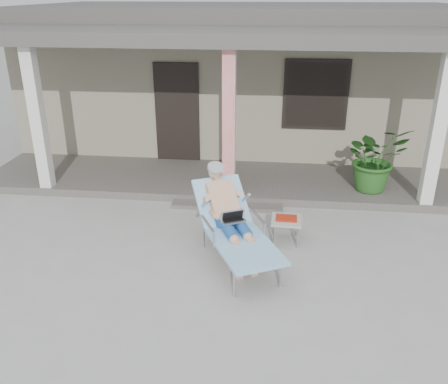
# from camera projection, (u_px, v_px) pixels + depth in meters

# --- Properties ---
(ground) EXTENTS (60.00, 60.00, 0.00)m
(ground) POSITION_uv_depth(u_px,v_px,m) (214.00, 262.00, 6.87)
(ground) COLOR #9E9E99
(ground) RESTS_ON ground
(house) EXTENTS (10.40, 5.40, 3.30)m
(house) POSITION_uv_depth(u_px,v_px,m) (246.00, 73.00, 12.15)
(house) COLOR gray
(house) RESTS_ON ground
(porch_deck) EXTENTS (10.00, 2.00, 0.15)m
(porch_deck) POSITION_uv_depth(u_px,v_px,m) (233.00, 181.00, 9.58)
(porch_deck) COLOR #605B56
(porch_deck) RESTS_ON ground
(porch_overhang) EXTENTS (10.00, 2.30, 2.85)m
(porch_overhang) POSITION_uv_depth(u_px,v_px,m) (234.00, 41.00, 8.46)
(porch_overhang) COLOR silver
(porch_overhang) RESTS_ON porch_deck
(porch_step) EXTENTS (2.00, 0.30, 0.07)m
(porch_step) POSITION_uv_depth(u_px,v_px,m) (227.00, 206.00, 8.55)
(porch_step) COLOR #605B56
(porch_step) RESTS_ON ground
(lounger) EXTENTS (1.52, 2.06, 1.30)m
(lounger) POSITION_uv_depth(u_px,v_px,m) (232.00, 206.00, 6.73)
(lounger) COLOR #B7B7BC
(lounger) RESTS_ON ground
(side_table) EXTENTS (0.47, 0.47, 0.41)m
(side_table) POSITION_uv_depth(u_px,v_px,m) (286.00, 221.00, 7.30)
(side_table) COLOR #A9A9A5
(side_table) RESTS_ON ground
(potted_palm) EXTENTS (1.36, 1.26, 1.25)m
(potted_palm) POSITION_uv_depth(u_px,v_px,m) (375.00, 158.00, 8.74)
(potted_palm) COLOR #26591E
(potted_palm) RESTS_ON porch_deck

